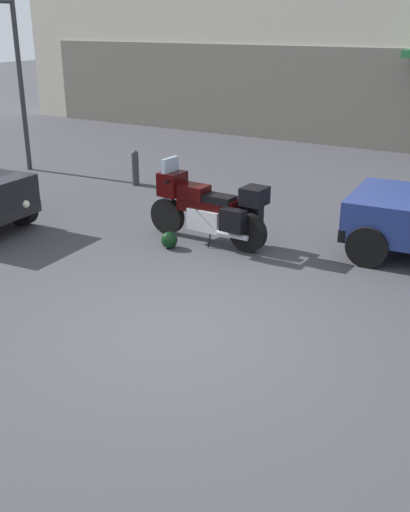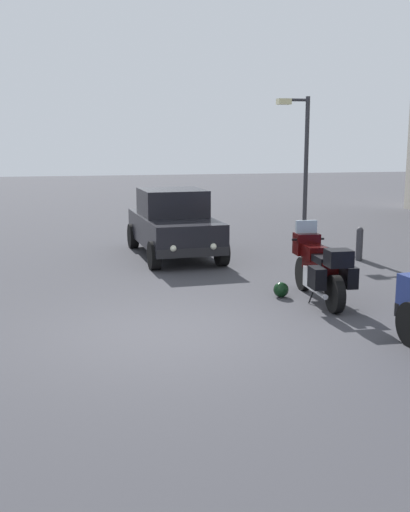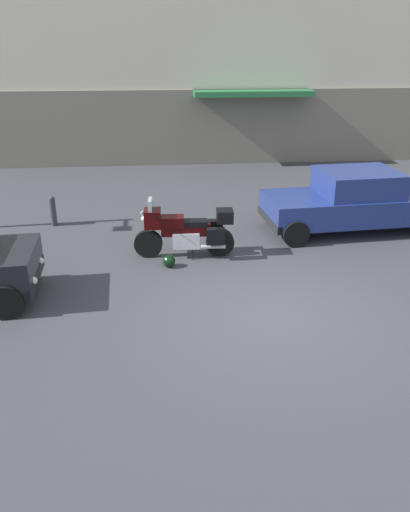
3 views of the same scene
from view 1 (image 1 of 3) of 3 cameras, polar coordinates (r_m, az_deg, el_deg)
ground_plane at (r=7.37m, az=-2.35°, el=-7.30°), size 80.00×80.00×0.00m
motorcycle at (r=10.10m, az=0.31°, el=4.61°), size 2.26×0.78×1.36m
helmet at (r=10.01m, az=-3.38°, el=1.51°), size 0.28×0.28×0.28m
streetlamp_curbside at (r=15.58m, az=-17.56°, el=16.62°), size 0.28×0.94×4.00m
bollard_curbside at (r=13.91m, az=-6.58°, el=8.34°), size 0.16×0.16×0.80m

